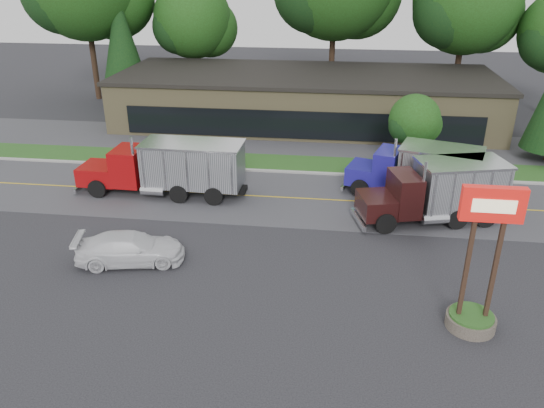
{
  "coord_description": "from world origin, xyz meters",
  "views": [
    {
      "loc": [
        4.94,
        -20.25,
        13.06
      ],
      "look_at": [
        1.83,
        4.09,
        1.8
      ],
      "focal_mm": 35.0,
      "sensor_mm": 36.0,
      "label": 1
    }
  ],
  "objects_px": {
    "bilo_sign": "(478,283)",
    "dump_truck_blue": "(420,171)",
    "dump_truck_maroon": "(440,190)",
    "rally_car": "(130,248)",
    "dump_truck_red": "(171,167)"
  },
  "relations": [
    {
      "from": "bilo_sign",
      "to": "rally_car",
      "type": "xyz_separation_m",
      "value": [
        -14.98,
        3.07,
        -1.29
      ]
    },
    {
      "from": "dump_truck_maroon",
      "to": "dump_truck_red",
      "type": "bearing_deg",
      "value": -20.63
    },
    {
      "from": "bilo_sign",
      "to": "dump_truck_blue",
      "type": "relative_size",
      "value": 0.74
    },
    {
      "from": "bilo_sign",
      "to": "dump_truck_red",
      "type": "xyz_separation_m",
      "value": [
        -15.4,
        11.16,
        -0.21
      ]
    },
    {
      "from": "dump_truck_maroon",
      "to": "bilo_sign",
      "type": "bearing_deg",
      "value": 74.49
    },
    {
      "from": "dump_truck_blue",
      "to": "bilo_sign",
      "type": "bearing_deg",
      "value": 110.16
    },
    {
      "from": "dump_truck_red",
      "to": "dump_truck_maroon",
      "type": "bearing_deg",
      "value": 175.48
    },
    {
      "from": "dump_truck_blue",
      "to": "dump_truck_maroon",
      "type": "relative_size",
      "value": 0.98
    },
    {
      "from": "dump_truck_red",
      "to": "rally_car",
      "type": "height_order",
      "value": "dump_truck_red"
    },
    {
      "from": "dump_truck_blue",
      "to": "rally_car",
      "type": "height_order",
      "value": "dump_truck_blue"
    },
    {
      "from": "dump_truck_maroon",
      "to": "rally_car",
      "type": "relative_size",
      "value": 1.62
    },
    {
      "from": "bilo_sign",
      "to": "dump_truck_maroon",
      "type": "bearing_deg",
      "value": 89.2
    },
    {
      "from": "bilo_sign",
      "to": "dump_truck_blue",
      "type": "distance_m",
      "value": 12.36
    },
    {
      "from": "dump_truck_blue",
      "to": "rally_car",
      "type": "xyz_separation_m",
      "value": [
        -14.42,
        -9.27,
        -1.07
      ]
    },
    {
      "from": "dump_truck_red",
      "to": "dump_truck_blue",
      "type": "height_order",
      "value": "same"
    }
  ]
}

